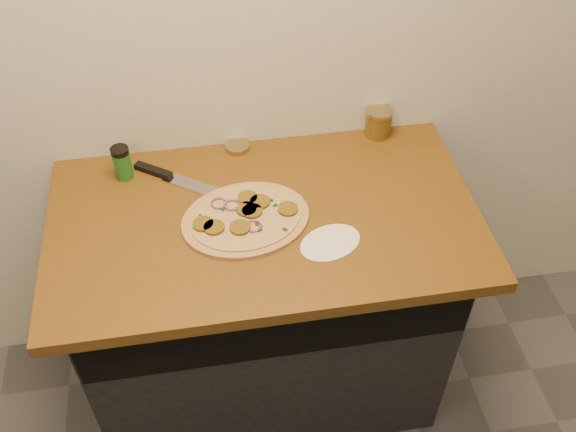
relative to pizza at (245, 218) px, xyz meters
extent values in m
cube|color=beige|center=(0.05, 0.35, 0.44)|extent=(4.00, 0.02, 2.70)
cube|color=black|center=(0.05, 0.05, -0.48)|extent=(1.10, 0.60, 0.86)
cube|color=brown|center=(0.05, 0.02, -0.03)|extent=(1.20, 0.70, 0.04)
cylinder|color=tan|center=(0.00, 0.00, 0.00)|extent=(0.41, 0.41, 0.01)
cylinder|color=beige|center=(0.00, 0.00, 0.00)|extent=(0.35, 0.35, 0.00)
cylinder|color=brown|center=(-0.02, -0.04, 0.01)|extent=(0.06, 0.06, 0.01)
cylinder|color=brown|center=(0.01, 0.02, 0.01)|extent=(0.06, 0.06, 0.01)
cylinder|color=brown|center=(-0.12, -0.02, 0.01)|extent=(0.06, 0.06, 0.01)
cylinder|color=brown|center=(0.02, 0.01, 0.01)|extent=(0.06, 0.06, 0.01)
cylinder|color=brown|center=(-0.09, -0.03, 0.01)|extent=(0.06, 0.06, 0.01)
cylinder|color=brown|center=(0.12, 0.00, 0.01)|extent=(0.06, 0.06, 0.01)
cylinder|color=brown|center=(0.05, 0.05, 0.01)|extent=(0.06, 0.06, 0.01)
cylinder|color=brown|center=(0.01, 0.07, 0.01)|extent=(0.06, 0.06, 0.01)
torus|color=#7F2F62|center=(-0.07, 0.06, 0.01)|extent=(0.05, 0.05, 0.01)
torus|color=#7F2F62|center=(0.02, -0.04, 0.01)|extent=(0.05, 0.05, 0.01)
torus|color=#7F2F62|center=(-0.03, 0.05, 0.01)|extent=(0.05, 0.05, 0.01)
cube|color=black|center=(0.04, 0.05, 0.01)|extent=(0.01, 0.02, 0.00)
cube|color=black|center=(0.03, -0.06, 0.01)|extent=(0.01, 0.01, 0.00)
cube|color=black|center=(0.09, 0.03, 0.01)|extent=(0.02, 0.01, 0.00)
cube|color=black|center=(-0.12, 0.02, 0.01)|extent=(0.01, 0.01, 0.00)
cube|color=black|center=(0.10, -0.07, 0.01)|extent=(0.01, 0.01, 0.00)
cube|color=black|center=(-0.10, -0.02, 0.01)|extent=(0.01, 0.02, 0.00)
cube|color=black|center=(0.06, 0.07, 0.01)|extent=(0.01, 0.02, 0.00)
cube|color=black|center=(0.03, -0.05, 0.01)|extent=(0.01, 0.02, 0.00)
cube|color=black|center=(0.02, 0.01, 0.01)|extent=(0.01, 0.01, 0.00)
cube|color=black|center=(0.03, -0.04, 0.01)|extent=(0.01, 0.01, 0.00)
cube|color=black|center=(0.08, 0.05, 0.01)|extent=(0.02, 0.01, 0.00)
cube|color=black|center=(-0.06, 0.03, 0.01)|extent=(0.01, 0.02, 0.00)
cube|color=#B7BAC1|center=(-0.12, 0.15, -0.01)|extent=(0.21, 0.16, 0.01)
cube|color=black|center=(-0.25, 0.24, 0.00)|extent=(0.11, 0.09, 0.02)
cylinder|color=tan|center=(0.01, 0.32, 0.00)|extent=(0.09, 0.09, 0.02)
cylinder|color=maroon|center=(0.46, 0.32, 0.03)|extent=(0.08, 0.08, 0.08)
cylinder|color=tan|center=(0.46, 0.32, 0.08)|extent=(0.09, 0.09, 0.01)
cylinder|color=#206723|center=(-0.33, 0.24, 0.04)|extent=(0.05, 0.05, 0.09)
cylinder|color=black|center=(-0.33, 0.24, 0.09)|extent=(0.05, 0.05, 0.02)
cylinder|color=white|center=(0.21, -0.12, -0.01)|extent=(0.23, 0.23, 0.00)
camera|label=1|loc=(-0.09, -1.25, 1.25)|focal=40.00mm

